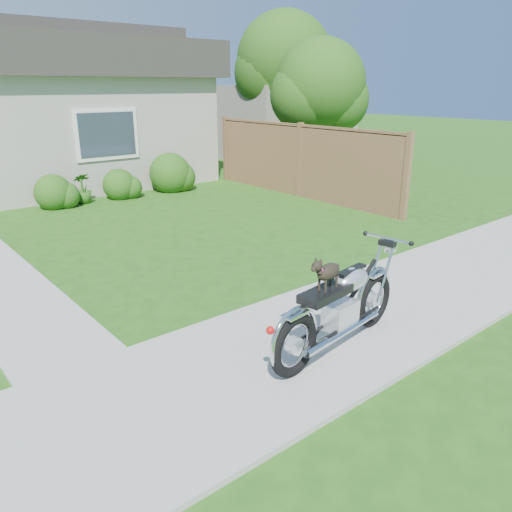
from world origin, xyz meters
The scene contains 8 objects.
ground centered at (0.00, 0.00, 0.00)m, with size 80.00×80.00×0.00m, color #235114.
sidewalk centered at (0.00, 0.00, 0.02)m, with size 24.00×2.20×0.04m, color #9E9B93.
fence centered at (6.30, 5.75, 0.94)m, with size 0.12×6.62×1.90m.
tree_near centered at (8.86, 7.35, 2.69)m, with size 2.77×2.74×4.20m.
tree_far centered at (10.37, 10.60, 3.45)m, with size 3.51×3.51×5.38m.
shrub_row centered at (0.02, 8.50, 0.44)m, with size 10.44×1.15×1.15m.
potted_plant_right centered at (1.56, 8.55, 0.38)m, with size 0.42×0.42×0.75m, color #2D5D19.
motorcycle_with_dog centered at (0.92, -0.39, 0.54)m, with size 2.22×0.64×1.13m.
Camera 1 is at (-2.94, -3.60, 2.81)m, focal length 35.00 mm.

